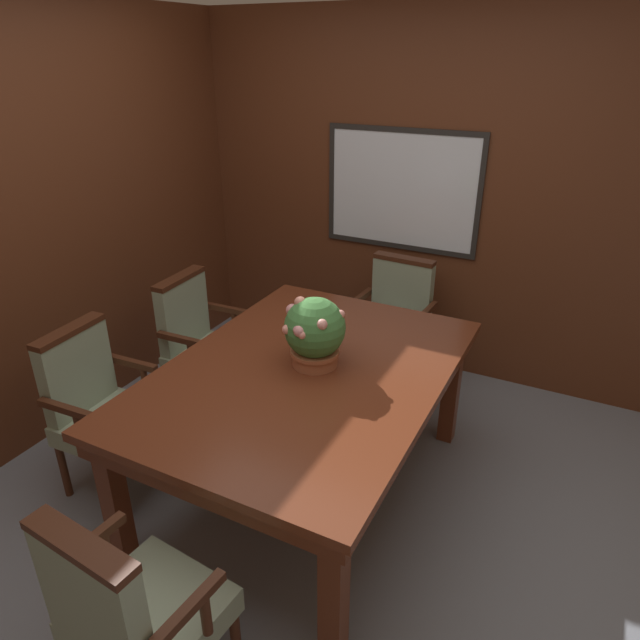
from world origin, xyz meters
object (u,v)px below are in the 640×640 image
(chair_head_near, at_px, (131,611))
(chair_head_far, at_px, (394,320))
(dining_table, at_px, (306,385))
(chair_left_far, at_px, (201,340))
(chair_left_near, at_px, (100,404))
(potted_plant, at_px, (314,332))

(chair_head_near, distance_m, chair_head_far, 2.51)
(dining_table, relative_size, chair_head_near, 1.98)
(chair_head_far, bearing_deg, chair_left_far, -136.20)
(chair_left_near, bearing_deg, chair_left_far, -4.51)
(chair_head_far, bearing_deg, chair_left_near, -117.93)
(dining_table, bearing_deg, chair_head_near, -89.54)
(chair_left_far, xyz_separation_m, potted_plant, (1.01, -0.35, 0.45))
(chair_head_near, distance_m, chair_left_far, 1.94)
(chair_left_near, height_order, chair_left_far, same)
(potted_plant, bearing_deg, chair_left_far, 160.63)
(chair_head_far, distance_m, potted_plant, 1.28)
(chair_head_far, bearing_deg, chair_head_near, -86.40)
(chair_head_near, height_order, potted_plant, potted_plant)
(chair_left_near, distance_m, chair_left_far, 0.82)
(dining_table, distance_m, chair_head_far, 1.27)
(chair_left_far, height_order, chair_head_far, same)
(chair_left_near, relative_size, chair_left_far, 1.00)
(chair_head_near, bearing_deg, potted_plant, -85.16)
(chair_left_near, bearing_deg, potted_plant, -68.63)
(chair_head_near, bearing_deg, dining_table, -84.47)
(dining_table, height_order, chair_head_far, chair_head_far)
(chair_head_near, relative_size, potted_plant, 2.60)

